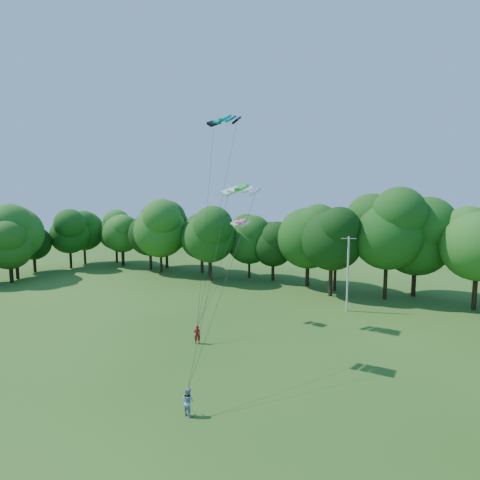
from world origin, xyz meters
The scene contains 10 objects.
ground centered at (0.00, 0.00, 0.00)m, with size 160.00×160.00×0.00m, color #234E15.
utility_pole centered at (5.41, 27.90, 4.24)m, with size 1.56×0.69×8.25m.
kite_flyer_left centered at (-3.63, 12.31, 0.80)m, with size 0.58×0.38×1.60m, color maroon.
kite_flyer_right centered at (2.09, 3.31, 0.82)m, with size 0.80×0.62×1.64m, color #94A8CE.
kite_teal centered at (-4.64, 18.76, 20.08)m, with size 3.23×1.44×0.80m.
kite_green centered at (1.13, 11.47, 13.17)m, with size 2.87×1.35×0.53m.
kite_pink centered at (-3.43, 19.75, 10.09)m, with size 2.14×1.26×0.42m.
tree_back_west centered at (-28.74, 38.49, 8.45)m, with size 9.31×9.31×13.54m.
tree_back_center centered at (1.83, 36.49, 6.80)m, with size 7.49×7.49×10.89m.
tree_flank_west centered at (-41.05, 18.19, 6.18)m, with size 6.81×6.81×9.90m.
Camera 1 is at (14.42, -12.96, 12.35)m, focal length 28.00 mm.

